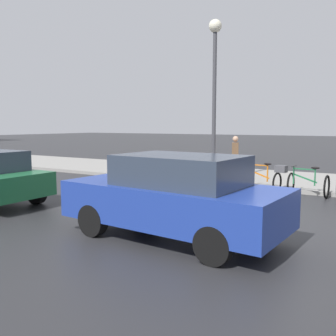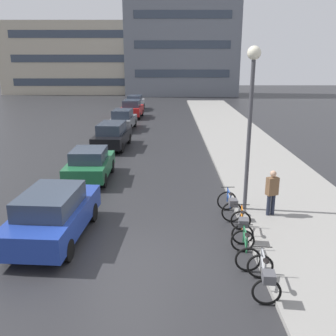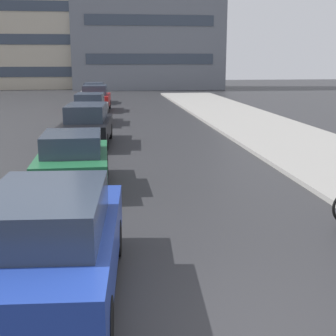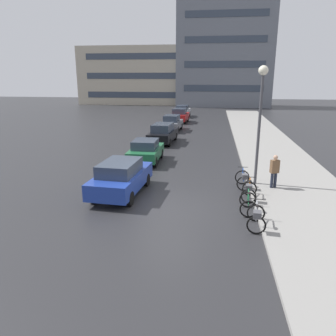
# 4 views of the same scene
# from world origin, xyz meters

# --- Properties ---
(ground_plane) EXTENTS (140.00, 140.00, 0.00)m
(ground_plane) POSITION_xyz_m (0.00, 0.00, 0.00)
(ground_plane) COLOR #28282B
(sidewalk_kerb) EXTENTS (4.80, 60.00, 0.14)m
(sidewalk_kerb) POSITION_xyz_m (6.00, 10.00, 0.07)
(sidewalk_kerb) COLOR gray
(sidewalk_kerb) RESTS_ON ground
(bicycle_nearest) EXTENTS (0.81, 1.46, 0.98)m
(bicycle_nearest) POSITION_xyz_m (3.43, -1.76, 0.50)
(bicycle_nearest) COLOR black
(bicycle_nearest) RESTS_ON ground
(bicycle_second) EXTENTS (0.77, 1.16, 0.94)m
(bicycle_second) POSITION_xyz_m (3.28, -0.19, 0.40)
(bicycle_second) COLOR black
(bicycle_second) RESTS_ON ground
(bicycle_third) EXTENTS (0.82, 1.41, 0.96)m
(bicycle_third) POSITION_xyz_m (3.44, 1.15, 0.49)
(bicycle_third) COLOR black
(bicycle_third) RESTS_ON ground
(bicycle_farthest) EXTENTS (0.76, 1.38, 0.96)m
(bicycle_farthest) POSITION_xyz_m (3.34, 2.84, 0.49)
(bicycle_farthest) COLOR black
(bicycle_farthest) RESTS_ON ground
(car_blue) EXTENTS (2.19, 4.47, 1.63)m
(car_blue) POSITION_xyz_m (-2.47, 1.22, 0.83)
(car_blue) COLOR navy
(car_blue) RESTS_ON ground
(car_green) EXTENTS (1.85, 3.72, 1.49)m
(car_green) POSITION_xyz_m (-2.54, 7.23, 0.76)
(car_green) COLOR #1E6038
(car_green) RESTS_ON ground
(car_black) EXTENTS (2.08, 4.50, 1.63)m
(car_black) POSITION_xyz_m (-2.41, 13.67, 0.83)
(car_black) COLOR black
(car_black) RESTS_ON ground
(car_grey) EXTENTS (1.94, 4.04, 1.60)m
(car_grey) POSITION_xyz_m (-2.47, 20.02, 0.81)
(car_grey) COLOR slate
(car_grey) RESTS_ON ground
(car_red) EXTENTS (2.02, 3.80, 1.69)m
(car_red) POSITION_xyz_m (-2.32, 26.20, 0.85)
(car_red) COLOR #AD1919
(car_red) RESTS_ON ground
(car_silver) EXTENTS (1.95, 3.93, 1.57)m
(car_silver) POSITION_xyz_m (-2.52, 31.83, 0.81)
(car_silver) COLOR #B2B5BA
(car_silver) RESTS_ON ground
(pedestrian) EXTENTS (0.46, 0.36, 1.78)m
(pedestrian) POSITION_xyz_m (4.77, 2.76, 1.01)
(pedestrian) COLOR #1E2333
(pedestrian) RESTS_ON ground
(streetlamp) EXTENTS (0.46, 0.46, 5.91)m
(streetlamp) POSITION_xyz_m (3.96, 3.30, 4.15)
(streetlamp) COLOR #424247
(streetlamp) RESTS_ON ground
(building_facade_main) EXTENTS (16.58, 7.22, 18.56)m
(building_facade_main) POSITION_xyz_m (3.15, 49.31, 9.28)
(building_facade_main) COLOR slate
(building_facade_main) RESTS_ON ground
(building_facade_side) EXTENTS (23.30, 8.84, 10.83)m
(building_facade_side) POSITION_xyz_m (-12.89, 53.13, 5.41)
(building_facade_side) COLOR #B2A893
(building_facade_side) RESTS_ON ground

